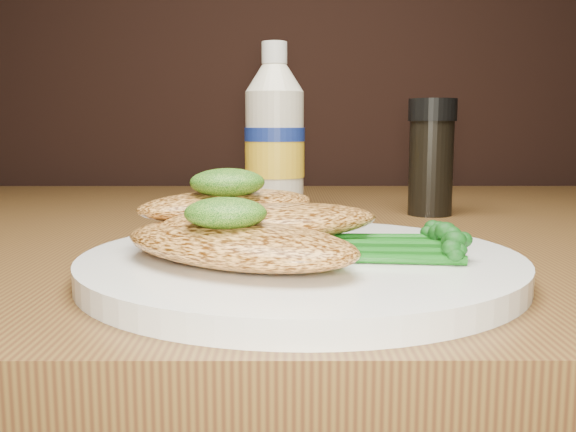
{
  "coord_description": "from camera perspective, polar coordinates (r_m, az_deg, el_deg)",
  "views": [
    {
      "loc": [
        0.01,
        0.39,
        0.85
      ],
      "look_at": [
        0.01,
        0.82,
        0.79
      ],
      "focal_mm": 39.38,
      "sensor_mm": 36.0,
      "label": 1
    }
  ],
  "objects": [
    {
      "name": "plate",
      "position": [
        0.43,
        1.2,
        -4.38
      ],
      "size": [
        0.3,
        0.3,
        0.02
      ],
      "primitive_type": "cylinder",
      "color": "white",
      "rests_on": "dining_table"
    },
    {
      "name": "chicken_front",
      "position": [
        0.39,
        -4.63,
        -2.49
      ],
      "size": [
        0.19,
        0.17,
        0.03
      ],
      "primitive_type": "ellipsoid",
      "rotation": [
        0.0,
        0.0,
        -0.6
      ],
      "color": "#E59B49",
      "rests_on": "plate"
    },
    {
      "name": "chicken_mid",
      "position": [
        0.43,
        -1.41,
        -0.5
      ],
      "size": [
        0.17,
        0.13,
        0.02
      ],
      "primitive_type": "ellipsoid",
      "rotation": [
        0.0,
        0.0,
        0.37
      ],
      "color": "#E59B49",
      "rests_on": "plate"
    },
    {
      "name": "chicken_back",
      "position": [
        0.46,
        -5.37,
        1.01
      ],
      "size": [
        0.16,
        0.14,
        0.02
      ],
      "primitive_type": "ellipsoid",
      "rotation": [
        0.0,
        0.0,
        0.61
      ],
      "color": "#E59B49",
      "rests_on": "plate"
    },
    {
      "name": "pesto_front",
      "position": [
        0.38,
        -5.66,
        0.27
      ],
      "size": [
        0.06,
        0.06,
        0.02
      ],
      "primitive_type": "ellipsoid",
      "rotation": [
        0.0,
        0.0,
        -0.27
      ],
      "color": "#07330A",
      "rests_on": "chicken_front"
    },
    {
      "name": "pesto_back",
      "position": [
        0.45,
        -5.49,
        3.03
      ],
      "size": [
        0.07,
        0.06,
        0.02
      ],
      "primitive_type": "ellipsoid",
      "rotation": [
        0.0,
        0.0,
        0.31
      ],
      "color": "#07330A",
      "rests_on": "chicken_back"
    },
    {
      "name": "broccolini_bundle",
      "position": [
        0.43,
        7.66,
        -2.01
      ],
      "size": [
        0.15,
        0.12,
        0.02
      ],
      "primitive_type": null,
      "rotation": [
        0.0,
        0.0,
        0.11
      ],
      "color": "#135913",
      "rests_on": "plate"
    },
    {
      "name": "mayo_bottle",
      "position": [
        0.73,
        -1.22,
        7.86
      ],
      "size": [
        0.07,
        0.07,
        0.19
      ],
      "primitive_type": null,
      "rotation": [
        0.0,
        0.0,
        -0.02
      ],
      "color": "beige",
      "rests_on": "dining_table"
    },
    {
      "name": "pepper_grinder",
      "position": [
        0.73,
        12.8,
        5.17
      ],
      "size": [
        0.07,
        0.07,
        0.13
      ],
      "primitive_type": null,
      "rotation": [
        0.0,
        0.0,
        0.35
      ],
      "color": "black",
      "rests_on": "dining_table"
    }
  ]
}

